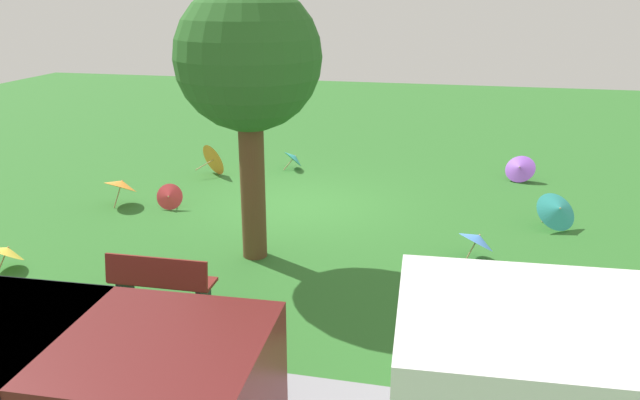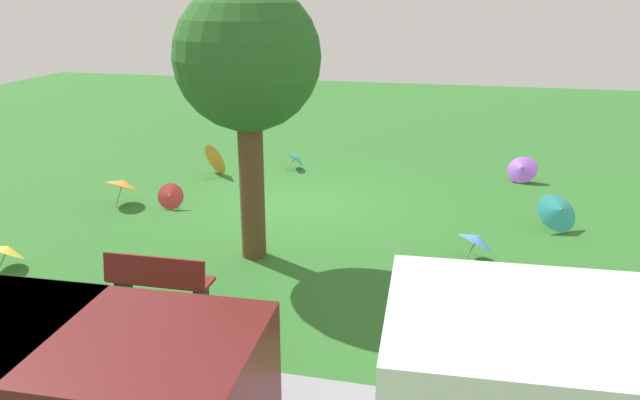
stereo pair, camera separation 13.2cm
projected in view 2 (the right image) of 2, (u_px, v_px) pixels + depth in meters
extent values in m
plane|color=#2D6B28|center=(301.00, 207.00, 13.92)|extent=(40.00, 40.00, 0.00)
cube|color=#591919|center=(35.00, 385.00, 6.22)|extent=(4.66, 2.06, 1.35)
cylinder|color=black|center=(222.00, 387.00, 6.96)|extent=(0.77, 0.25, 0.76)
cube|color=maroon|center=(161.00, 279.00, 9.40)|extent=(1.61, 0.48, 0.05)
cube|color=maroon|center=(154.00, 271.00, 9.14)|extent=(1.60, 0.14, 0.45)
cube|color=black|center=(124.00, 289.00, 9.60)|extent=(0.09, 0.41, 0.45)
cube|color=black|center=(201.00, 297.00, 9.35)|extent=(0.09, 0.41, 0.45)
cylinder|color=brown|center=(252.00, 182.00, 10.92)|extent=(0.44, 0.44, 2.82)
sphere|color=#286023|center=(247.00, 57.00, 10.23)|extent=(2.46, 2.46, 2.46)
cylinder|color=tan|center=(2.00, 262.00, 10.71)|extent=(0.11, 0.20, 0.30)
cone|color=yellow|center=(7.00, 249.00, 10.75)|extent=(0.81, 0.79, 0.45)
sphere|color=tan|center=(9.00, 246.00, 10.76)|extent=(0.05, 0.06, 0.05)
cylinder|color=tan|center=(206.00, 164.00, 16.06)|extent=(0.33, 0.46, 0.19)
cone|color=orange|center=(218.00, 158.00, 16.25)|extent=(0.95, 0.85, 0.87)
sphere|color=tan|center=(221.00, 156.00, 16.30)|extent=(0.06, 0.06, 0.05)
cylinder|color=tan|center=(173.00, 197.00, 13.90)|extent=(0.08, 0.29, 0.13)
cone|color=#D8383F|center=(170.00, 196.00, 13.70)|extent=(0.63, 0.41, 0.58)
sphere|color=tan|center=(169.00, 196.00, 13.65)|extent=(0.04, 0.05, 0.05)
cylinder|color=tan|center=(549.00, 218.00, 12.70)|extent=(0.22, 0.35, 0.37)
cone|color=teal|center=(559.00, 211.00, 12.40)|extent=(1.08, 1.03, 0.73)
sphere|color=tan|center=(561.00, 209.00, 12.32)|extent=(0.06, 0.06, 0.05)
cylinder|color=tan|center=(524.00, 174.00, 15.83)|extent=(0.16, 0.37, 0.32)
cone|color=purple|center=(522.00, 169.00, 15.59)|extent=(0.91, 0.80, 0.65)
sphere|color=tan|center=(522.00, 168.00, 15.54)|extent=(0.05, 0.06, 0.05)
cylinder|color=tan|center=(527.00, 327.00, 8.32)|extent=(0.22, 0.42, 0.21)
cone|color=yellow|center=(541.00, 330.00, 8.00)|extent=(1.05, 0.87, 0.91)
sphere|color=tan|center=(544.00, 330.00, 7.91)|extent=(0.05, 0.06, 0.05)
cylinder|color=tan|center=(119.00, 197.00, 13.89)|extent=(0.11, 0.23, 0.43)
cone|color=orange|center=(123.00, 183.00, 13.91)|extent=(0.95, 0.94, 0.48)
sphere|color=tan|center=(124.00, 180.00, 13.92)|extent=(0.05, 0.06, 0.05)
cylinder|color=tan|center=(470.00, 253.00, 11.03)|extent=(0.19, 0.15, 0.35)
cone|color=#4C8CE5|center=(477.00, 239.00, 11.01)|extent=(0.93, 0.93, 0.47)
sphere|color=tan|center=(479.00, 236.00, 11.00)|extent=(0.06, 0.06, 0.05)
cylinder|color=tan|center=(290.00, 164.00, 16.75)|extent=(0.24, 0.18, 0.29)
cone|color=teal|center=(296.00, 157.00, 16.75)|extent=(0.76, 0.78, 0.50)
sphere|color=tan|center=(298.00, 156.00, 16.75)|extent=(0.06, 0.06, 0.05)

